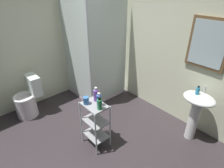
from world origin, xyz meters
TOP-DOWN VIEW (x-y plane):
  - ground_plane at (0.00, 0.00)m, footprint 4.20×4.20m
  - wall_back at (0.01, 1.85)m, footprint 4.20×0.14m
  - wall_left at (-1.85, 0.00)m, footprint 0.10×4.20m
  - shower_stall at (-1.23, 1.18)m, footprint 0.92×0.92m
  - pedestal_sink at (0.83, 1.52)m, footprint 0.46×0.37m
  - sink_faucet at (0.83, 1.64)m, footprint 0.03×0.03m
  - toilet at (-1.48, -0.18)m, footprint 0.37×0.49m
  - storage_cart at (-0.07, 0.30)m, footprint 0.38×0.28m
  - hand_soap_bottle at (0.78, 1.50)m, footprint 0.05×0.05m
  - shampoo_bottle_blue at (-0.01, 0.35)m, footprint 0.07×0.07m
  - conditioner_bottle_purple at (-0.13, 0.39)m, footprint 0.07×0.07m
  - body_wash_bottle_green at (0.06, 0.30)m, footprint 0.07×0.07m
  - rinse_cup at (-0.16, 0.23)m, footprint 0.08×0.08m

SIDE VIEW (x-z plane):
  - ground_plane at x=0.00m, z-range -0.02..0.00m
  - toilet at x=-1.48m, z-range -0.07..0.69m
  - storage_cart at x=-0.07m, z-range 0.07..0.81m
  - shower_stall at x=-1.23m, z-range -0.54..1.46m
  - pedestal_sink at x=0.83m, z-range 0.17..0.98m
  - rinse_cup at x=-0.16m, z-range 0.74..0.85m
  - body_wash_bottle_green at x=0.06m, z-range 0.73..0.91m
  - shampoo_bottle_blue at x=-0.01m, z-range 0.73..0.92m
  - conditioner_bottle_purple at x=-0.13m, z-range 0.73..0.94m
  - sink_faucet at x=0.83m, z-range 0.81..0.91m
  - hand_soap_bottle at x=0.78m, z-range 0.80..0.94m
  - wall_left at x=-1.85m, z-range 0.00..2.50m
  - wall_back at x=0.01m, z-range 0.00..2.50m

